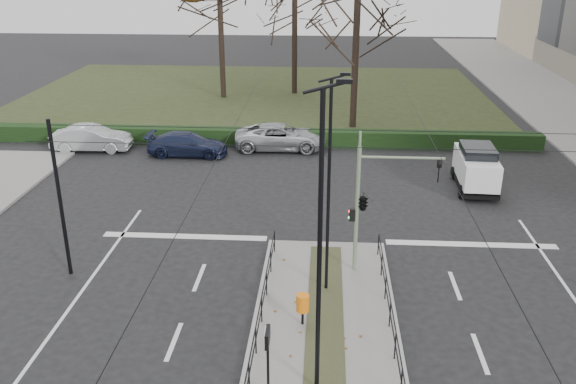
% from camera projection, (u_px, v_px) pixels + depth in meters
% --- Properties ---
extents(ground, '(140.00, 140.00, 0.00)m').
position_uv_depth(ground, '(325.00, 311.00, 20.56)').
color(ground, black).
rests_on(ground, ground).
extents(median_island, '(4.40, 15.00, 0.14)m').
position_uv_depth(median_island, '(325.00, 356.00, 18.21)').
color(median_island, slate).
rests_on(median_island, ground).
extents(park, '(38.00, 26.00, 0.10)m').
position_uv_depth(park, '(255.00, 95.00, 50.53)').
color(park, '#252E17').
rests_on(park, ground).
extents(hedge, '(38.00, 1.00, 1.00)m').
position_uv_depth(hedge, '(231.00, 136.00, 37.95)').
color(hedge, black).
rests_on(hedge, ground).
extents(median_railing, '(4.14, 13.24, 0.92)m').
position_uv_depth(median_railing, '(325.00, 332.00, 17.79)').
color(median_railing, black).
rests_on(median_railing, median_island).
extents(catenary, '(20.00, 34.00, 6.00)m').
position_uv_depth(catenary, '(328.00, 200.00, 20.78)').
color(catenary, black).
rests_on(catenary, ground).
extents(traffic_light, '(3.29, 1.88, 4.83)m').
position_uv_depth(traffic_light, '(365.00, 200.00, 21.93)').
color(traffic_light, gray).
rests_on(traffic_light, median_island).
extents(litter_bin, '(0.42, 0.42, 1.07)m').
position_uv_depth(litter_bin, '(303.00, 303.00, 19.36)').
color(litter_bin, black).
rests_on(litter_bin, median_island).
extents(info_panel, '(0.12, 0.57, 2.18)m').
position_uv_depth(info_panel, '(267.00, 345.00, 15.75)').
color(info_panel, black).
rests_on(info_panel, median_island).
extents(streetlamp_median_near, '(0.72, 0.15, 8.56)m').
position_uv_depth(streetlamp_median_near, '(320.00, 247.00, 15.12)').
color(streetlamp_median_near, black).
rests_on(streetlamp_median_near, median_island).
extents(streetlamp_median_far, '(0.64, 0.13, 7.69)m').
position_uv_depth(streetlamp_median_far, '(329.00, 186.00, 20.25)').
color(streetlamp_median_far, black).
rests_on(streetlamp_median_far, median_island).
extents(parked_car_second, '(4.76, 1.90, 1.54)m').
position_uv_depth(parked_car_second, '(92.00, 138.00, 36.64)').
color(parked_car_second, '#ADB0B5').
rests_on(parked_car_second, ground).
extents(parked_car_third, '(4.73, 1.97, 1.36)m').
position_uv_depth(parked_car_third, '(187.00, 144.00, 35.84)').
color(parked_car_third, '#1B2240').
rests_on(parked_car_third, ground).
extents(parked_car_fourth, '(5.58, 2.70, 1.53)m').
position_uv_depth(parked_car_fourth, '(281.00, 137.00, 36.93)').
color(parked_car_fourth, '#ADB0B5').
rests_on(parked_car_fourth, ground).
extents(white_van, '(2.06, 4.19, 2.25)m').
position_uv_depth(white_van, '(476.00, 167.00, 30.65)').
color(white_van, white).
rests_on(white_van, ground).
extents(bare_tree_near, '(7.37, 7.37, 11.05)m').
position_uv_depth(bare_tree_near, '(357.00, 9.00, 38.68)').
color(bare_tree_near, black).
rests_on(bare_tree_near, park).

